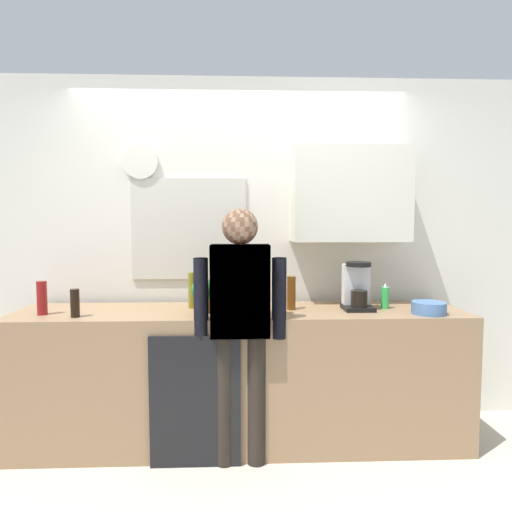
{
  "coord_description": "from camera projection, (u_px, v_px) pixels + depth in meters",
  "views": [
    {
      "loc": [
        -0.01,
        -2.67,
        1.51
      ],
      "look_at": [
        0.11,
        0.25,
        1.29
      ],
      "focal_mm": 30.89,
      "sensor_mm": 36.0,
      "label": 1
    }
  ],
  "objects": [
    {
      "name": "coffee_maker",
      "position": [
        357.0,
        288.0,
        3.03
      ],
      "size": [
        0.2,
        0.2,
        0.33
      ],
      "color": "black",
      "rests_on": "kitchen_counter"
    },
    {
      "name": "dishwasher_panel",
      "position": [
        195.0,
        402.0,
        2.7
      ],
      "size": [
        0.56,
        0.02,
        0.83
      ],
      "primitive_type": "cube",
      "color": "black",
      "rests_on": "ground_plane"
    },
    {
      "name": "bottle_red_vinegar",
      "position": [
        42.0,
        298.0,
        2.85
      ],
      "size": [
        0.06,
        0.06,
        0.22
      ],
      "primitive_type": "cylinder",
      "color": "maroon",
      "rests_on": "kitchen_counter"
    },
    {
      "name": "bottle_green_wine",
      "position": [
        240.0,
        289.0,
        2.97
      ],
      "size": [
        0.07,
        0.07,
        0.3
      ],
      "primitive_type": "cylinder",
      "color": "#195923",
      "rests_on": "kitchen_counter"
    },
    {
      "name": "mixing_bowl",
      "position": [
        429.0,
        308.0,
        2.87
      ],
      "size": [
        0.22,
        0.22,
        0.08
      ],
      "primitive_type": "cylinder",
      "color": "#4C72A5",
      "rests_on": "kitchen_counter"
    },
    {
      "name": "bottle_dark_sauce",
      "position": [
        75.0,
        303.0,
        2.77
      ],
      "size": [
        0.06,
        0.06,
        0.18
      ],
      "primitive_type": "cylinder",
      "color": "black",
      "rests_on": "kitchen_counter"
    },
    {
      "name": "person_guest",
      "position": [
        240.0,
        315.0,
        2.71
      ],
      "size": [
        0.57,
        0.22,
        1.6
      ],
      "rotation": [
        0.0,
        0.0,
        3.13
      ],
      "color": "brown",
      "rests_on": "ground_plane"
    },
    {
      "name": "person_at_sink",
      "position": [
        240.0,
        315.0,
        2.71
      ],
      "size": [
        0.57,
        0.22,
        1.6
      ],
      "rotation": [
        0.0,
        0.0,
        0.14
      ],
      "color": "#3F4766",
      "rests_on": "ground_plane"
    },
    {
      "name": "cup_terracotta_mug",
      "position": [
        346.0,
        297.0,
        3.27
      ],
      "size": [
        0.08,
        0.08,
        0.09
      ],
      "primitive_type": "cylinder",
      "color": "#B26647",
      "rests_on": "kitchen_counter"
    },
    {
      "name": "ground_plane",
      "position": [
        241.0,
        463.0,
        2.78
      ],
      "size": [
        8.0,
        8.0,
        0.0
      ],
      "primitive_type": "plane",
      "color": "beige"
    },
    {
      "name": "back_wall_assembly",
      "position": [
        252.0,
        243.0,
        3.38
      ],
      "size": [
        4.65,
        0.42,
        2.6
      ],
      "color": "silver",
      "rests_on": "ground_plane"
    },
    {
      "name": "bottle_olive_oil",
      "position": [
        193.0,
        290.0,
        3.07
      ],
      "size": [
        0.06,
        0.06,
        0.25
      ],
      "primitive_type": "cylinder",
      "color": "olive",
      "rests_on": "kitchen_counter"
    },
    {
      "name": "dish_soap",
      "position": [
        385.0,
        297.0,
        3.06
      ],
      "size": [
        0.06,
        0.06,
        0.18
      ],
      "color": "green",
      "rests_on": "kitchen_counter"
    },
    {
      "name": "kitchen_counter",
      "position": [
        240.0,
        375.0,
        3.04
      ],
      "size": [
        3.05,
        0.64,
        0.92
      ],
      "primitive_type": "cube",
      "color": "#937251",
      "rests_on": "ground_plane"
    },
    {
      "name": "potted_plant",
      "position": [
        203.0,
        293.0,
        2.91
      ],
      "size": [
        0.15,
        0.15,
        0.23
      ],
      "color": "#9E5638",
      "rests_on": "kitchen_counter"
    },
    {
      "name": "bottle_amber_beer",
      "position": [
        291.0,
        293.0,
        3.02
      ],
      "size": [
        0.06,
        0.06,
        0.23
      ],
      "primitive_type": "cylinder",
      "color": "brown",
      "rests_on": "kitchen_counter"
    }
  ]
}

